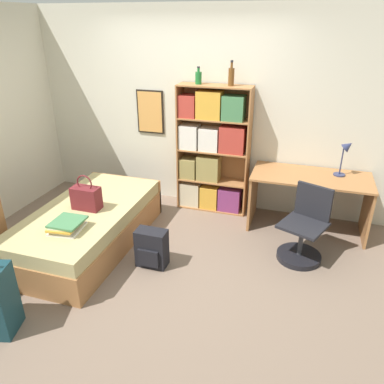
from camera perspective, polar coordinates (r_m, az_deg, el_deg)
name	(u,v)px	position (r m, az deg, el deg)	size (l,w,h in m)	color
ground_plane	(152,255)	(4.29, -6.04, -9.52)	(14.00, 14.00, 0.00)	#756051
wall_back	(193,111)	(5.10, 0.18, 12.29)	(10.00, 0.09, 2.60)	beige
bed	(89,225)	(4.52, -15.42, -4.94)	(1.01, 1.99, 0.47)	#A36B3D
handbag	(86,198)	(4.32, -15.85, -0.84)	(0.31, 0.16, 0.41)	maroon
book_stack_on_bed	(67,225)	(3.98, -18.58, -4.85)	(0.33, 0.37, 0.10)	silver
bookcase	(211,152)	(4.96, 2.89, 6.15)	(0.94, 0.29, 1.68)	#A36B3D
bottle_green	(198,77)	(4.80, 0.99, 17.06)	(0.08, 0.08, 0.21)	#1E6B2D
bottle_brown	(231,76)	(4.69, 6.00, 17.15)	(0.07, 0.07, 0.29)	brown
desk	(309,191)	(4.76, 17.46, 0.17)	(1.39, 0.67, 0.71)	#A36B3D
desk_lamp	(346,152)	(4.72, 22.45, 5.72)	(0.19, 0.14, 0.45)	navy
desk_chair	(303,237)	(4.27, 16.54, -6.60)	(0.57, 0.57, 0.82)	black
backpack	(152,248)	(4.02, -6.18, -8.55)	(0.33, 0.21, 0.42)	black
waste_bin	(303,221)	(4.87, 16.54, -4.23)	(0.24, 0.24, 0.25)	slate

